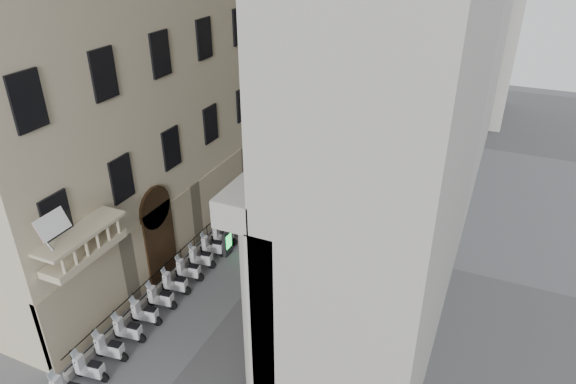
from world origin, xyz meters
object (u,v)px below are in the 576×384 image
Objects in this scene: street_lamp at (288,137)px; info_kiosk at (227,243)px; pedestrian_a at (329,206)px; security_tent at (297,135)px; pedestrian_b at (359,167)px.

info_kiosk is (-0.37, -8.19, -3.78)m from street_lamp.
street_lamp is 4.17× the size of pedestrian_a.
info_kiosk is 7.59m from pedestrian_a.
info_kiosk is at bearing -111.37° from street_lamp.
security_tent reaches higher than pedestrian_b.
pedestrian_a is at bearing -50.99° from security_tent.
street_lamp reaches higher than pedestrian_b.
street_lamp is 5.52m from pedestrian_a.
security_tent is at bearing -40.87° from pedestrian_a.
pedestrian_a is 0.98× the size of pedestrian_b.
pedestrian_b is (3.84, 4.88, -3.64)m from street_lamp.
security_tent is 2.35× the size of pedestrian_b.
security_tent reaches higher than pedestrian_a.
info_kiosk is (0.74, -12.35, -2.22)m from security_tent.
street_lamp is at bearing 88.94° from info_kiosk.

